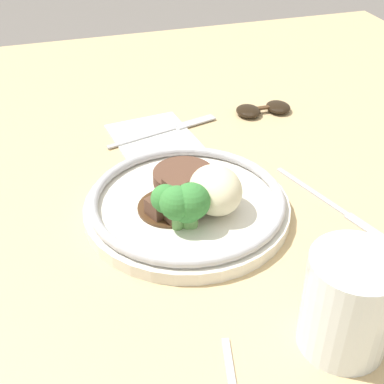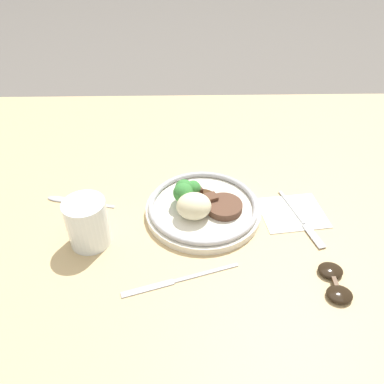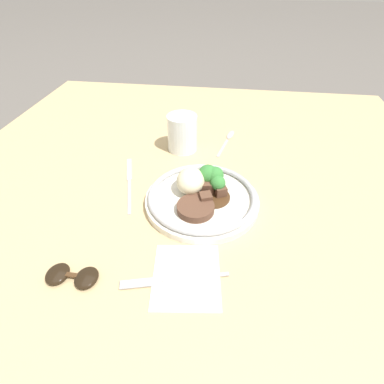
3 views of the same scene
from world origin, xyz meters
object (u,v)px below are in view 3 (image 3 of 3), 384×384
sunglasses (72,276)px  juice_glass (182,135)px  plate (202,195)px  fork (164,281)px  spoon (229,138)px  knife (129,181)px

sunglasses → juice_glass: bearing=-13.6°
plate → fork: 0.22m
juice_glass → fork: juice_glass is taller
plate → spoon: 0.31m
spoon → sunglasses: (-0.53, 0.24, 0.01)m
knife → spoon: (0.25, -0.23, 0.00)m
juice_glass → spoon: (0.08, -0.13, -0.04)m
juice_glass → sunglasses: juice_glass is taller
juice_glass → sunglasses: size_ratio=1.07×
plate → fork: (-0.21, 0.04, -0.02)m
knife → sunglasses: 0.28m
fork → knife: fork is taller
sunglasses → plate: bearing=-39.6°
knife → spoon: size_ratio=1.33×
juice_glass → fork: (-0.44, -0.04, -0.04)m
knife → spoon: 0.34m
juice_glass → spoon: bearing=-58.0°
knife → sunglasses: (-0.28, 0.01, 0.01)m
juice_glass → sunglasses: bearing=165.5°
sunglasses → knife: bearing=-1.8°
juice_glass → knife: (-0.17, 0.10, -0.04)m
plate → fork: bearing=169.5°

